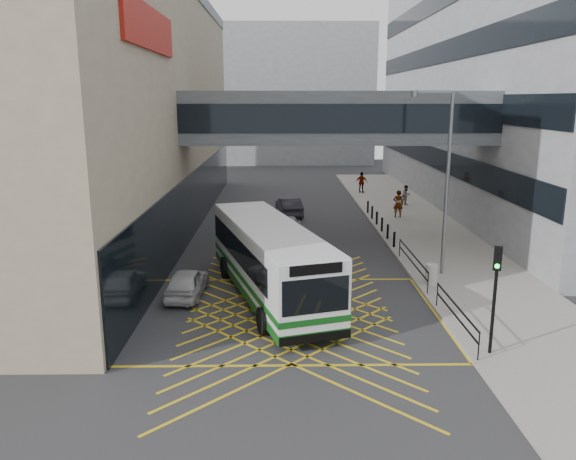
{
  "coord_description": "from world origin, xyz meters",
  "views": [
    {
      "loc": [
        -0.35,
        -21.45,
        8.56
      ],
      "look_at": [
        0.0,
        4.0,
        2.6
      ],
      "focal_mm": 35.0,
      "sensor_mm": 36.0,
      "label": 1
    }
  ],
  "objects_px": {
    "car_white": "(187,282)",
    "pedestrian_c": "(362,182)",
    "car_dark": "(289,207)",
    "street_lamp": "(444,172)",
    "bus": "(269,258)",
    "car_silver": "(287,225)",
    "traffic_light": "(496,285)",
    "pedestrian_b": "(406,195)",
    "pedestrian_a": "(398,204)",
    "litter_bin": "(431,274)"
  },
  "relations": [
    {
      "from": "bus",
      "to": "pedestrian_b",
      "type": "xyz_separation_m",
      "value": [
        10.71,
        21.06,
        -0.79
      ]
    },
    {
      "from": "car_white",
      "to": "car_dark",
      "type": "bearing_deg",
      "value": -102.33
    },
    {
      "from": "litter_bin",
      "to": "pedestrian_a",
      "type": "bearing_deg",
      "value": 84.15
    },
    {
      "from": "car_silver",
      "to": "litter_bin",
      "type": "distance_m",
      "value": 12.29
    },
    {
      "from": "traffic_light",
      "to": "street_lamp",
      "type": "distance_m",
      "value": 9.37
    },
    {
      "from": "street_lamp",
      "to": "car_dark",
      "type": "bearing_deg",
      "value": 122.73
    },
    {
      "from": "pedestrian_a",
      "to": "pedestrian_c",
      "type": "distance_m",
      "value": 10.96
    },
    {
      "from": "traffic_light",
      "to": "pedestrian_a",
      "type": "xyz_separation_m",
      "value": [
        1.49,
        22.53,
        -1.49
      ]
    },
    {
      "from": "bus",
      "to": "pedestrian_c",
      "type": "relative_size",
      "value": 6.29
    },
    {
      "from": "bus",
      "to": "traffic_light",
      "type": "xyz_separation_m",
      "value": [
        7.57,
        -6.23,
        0.87
      ]
    },
    {
      "from": "car_dark",
      "to": "street_lamp",
      "type": "bearing_deg",
      "value": 107.37
    },
    {
      "from": "car_silver",
      "to": "pedestrian_a",
      "type": "bearing_deg",
      "value": -146.15
    },
    {
      "from": "litter_bin",
      "to": "pedestrian_c",
      "type": "bearing_deg",
      "value": 88.97
    },
    {
      "from": "bus",
      "to": "car_silver",
      "type": "distance_m",
      "value": 11.55
    },
    {
      "from": "pedestrian_c",
      "to": "car_dark",
      "type": "bearing_deg",
      "value": 75.9
    },
    {
      "from": "bus",
      "to": "car_silver",
      "type": "bearing_deg",
      "value": 68.61
    },
    {
      "from": "street_lamp",
      "to": "pedestrian_a",
      "type": "relative_size",
      "value": 4.5
    },
    {
      "from": "car_white",
      "to": "pedestrian_c",
      "type": "xyz_separation_m",
      "value": [
        11.6,
        27.14,
        0.46
      ]
    },
    {
      "from": "bus",
      "to": "pedestrian_a",
      "type": "height_order",
      "value": "bus"
    },
    {
      "from": "car_white",
      "to": "traffic_light",
      "type": "xyz_separation_m",
      "value": [
        11.21,
        -6.3,
        1.98
      ]
    },
    {
      "from": "bus",
      "to": "car_dark",
      "type": "bearing_deg",
      "value": 69.43
    },
    {
      "from": "traffic_light",
      "to": "litter_bin",
      "type": "distance_m",
      "value": 7.58
    },
    {
      "from": "bus",
      "to": "street_lamp",
      "type": "bearing_deg",
      "value": 1.7
    },
    {
      "from": "traffic_light",
      "to": "car_silver",
      "type": "bearing_deg",
      "value": 133.05
    },
    {
      "from": "bus",
      "to": "litter_bin",
      "type": "bearing_deg",
      "value": -8.54
    },
    {
      "from": "street_lamp",
      "to": "car_silver",
      "type": "bearing_deg",
      "value": 137.09
    },
    {
      "from": "street_lamp",
      "to": "bus",
      "type": "bearing_deg",
      "value": -154.58
    },
    {
      "from": "pedestrian_a",
      "to": "pedestrian_c",
      "type": "xyz_separation_m",
      "value": [
        -1.09,
        10.91,
        -0.03
      ]
    },
    {
      "from": "litter_bin",
      "to": "pedestrian_a",
      "type": "height_order",
      "value": "pedestrian_a"
    },
    {
      "from": "pedestrian_b",
      "to": "pedestrian_c",
      "type": "relative_size",
      "value": 0.84
    },
    {
      "from": "pedestrian_a",
      "to": "traffic_light",
      "type": "bearing_deg",
      "value": 88.96
    },
    {
      "from": "car_white",
      "to": "car_dark",
      "type": "height_order",
      "value": "car_dark"
    },
    {
      "from": "car_white",
      "to": "pedestrian_b",
      "type": "bearing_deg",
      "value": -121.31
    },
    {
      "from": "car_white",
      "to": "pedestrian_a",
      "type": "distance_m",
      "value": 20.61
    },
    {
      "from": "traffic_light",
      "to": "litter_bin",
      "type": "height_order",
      "value": "traffic_light"
    },
    {
      "from": "car_white",
      "to": "pedestrian_c",
      "type": "relative_size",
      "value": 2.14
    },
    {
      "from": "bus",
      "to": "car_dark",
      "type": "height_order",
      "value": "bus"
    },
    {
      "from": "pedestrian_b",
      "to": "car_silver",
      "type": "bearing_deg",
      "value": -166.43
    },
    {
      "from": "traffic_light",
      "to": "car_white",
      "type": "bearing_deg",
      "value": 173.08
    },
    {
      "from": "car_silver",
      "to": "pedestrian_c",
      "type": "relative_size",
      "value": 2.28
    },
    {
      "from": "car_silver",
      "to": "litter_bin",
      "type": "relative_size",
      "value": 4.5
    },
    {
      "from": "car_white",
      "to": "street_lamp",
      "type": "distance_m",
      "value": 13.01
    },
    {
      "from": "litter_bin",
      "to": "car_silver",
      "type": "bearing_deg",
      "value": 122.4
    },
    {
      "from": "litter_bin",
      "to": "pedestrian_b",
      "type": "distance_m",
      "value": 20.23
    },
    {
      "from": "traffic_light",
      "to": "pedestrian_b",
      "type": "distance_m",
      "value": 27.52
    },
    {
      "from": "car_silver",
      "to": "pedestrian_b",
      "type": "bearing_deg",
      "value": -132.44
    },
    {
      "from": "traffic_light",
      "to": "pedestrian_b",
      "type": "relative_size",
      "value": 2.37
    },
    {
      "from": "car_dark",
      "to": "traffic_light",
      "type": "relative_size",
      "value": 1.2
    },
    {
      "from": "car_silver",
      "to": "pedestrian_c",
      "type": "distance_m",
      "value": 17.26
    },
    {
      "from": "car_silver",
      "to": "pedestrian_a",
      "type": "xyz_separation_m",
      "value": [
        8.14,
        4.84,
        0.47
      ]
    }
  ]
}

